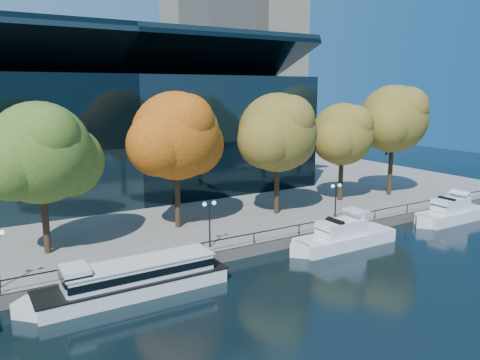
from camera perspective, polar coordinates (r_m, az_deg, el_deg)
ground at (r=39.36m, az=4.32°, el=-10.43°), size 160.00×160.00×0.00m
promenade at (r=70.86m, az=-12.99°, el=-0.54°), size 90.00×67.08×1.00m
railing at (r=41.24m, az=1.72°, el=-6.53°), size 88.20×0.08×0.99m
convention_building at (r=64.20m, az=-15.40°, el=5.40°), size 50.00×24.57×21.43m
tour_boat at (r=34.72m, az=-13.31°, el=-11.60°), size 14.84×3.31×2.82m
cruiser_near at (r=44.46m, az=12.29°, el=-6.71°), size 11.40×2.94×3.30m
cruiser_far at (r=56.45m, az=24.23°, el=-3.60°), size 10.25×2.84×3.35m
tree_1 at (r=40.61m, az=-22.94°, el=2.83°), size 10.25×8.41×12.48m
tree_2 at (r=45.08m, az=-7.59°, el=5.13°), size 10.55×8.65×13.22m
tree_3 at (r=50.06m, az=4.81°, el=5.58°), size 10.49×8.60×13.03m
tree_4 at (r=57.45m, az=12.53°, el=5.31°), size 9.27×7.60×11.77m
tree_5 at (r=62.11m, az=18.35°, el=6.92°), size 10.55×8.65×13.92m
lamp_1 at (r=39.91m, az=-3.74°, el=-4.10°), size 1.26×0.36×4.03m
lamp_2 at (r=48.01m, az=11.61°, el=-1.70°), size 1.26×0.36×4.03m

